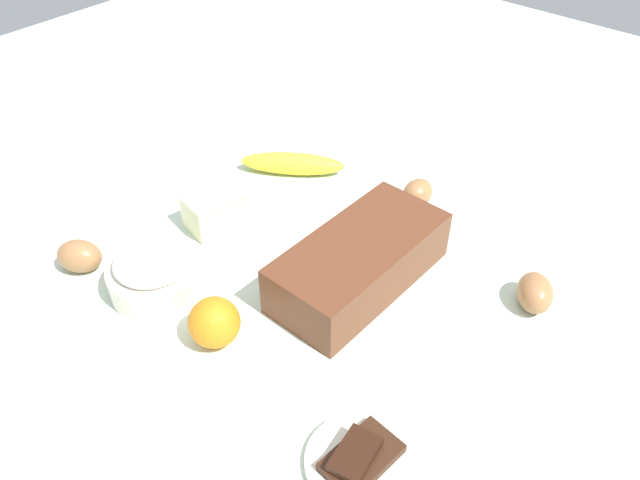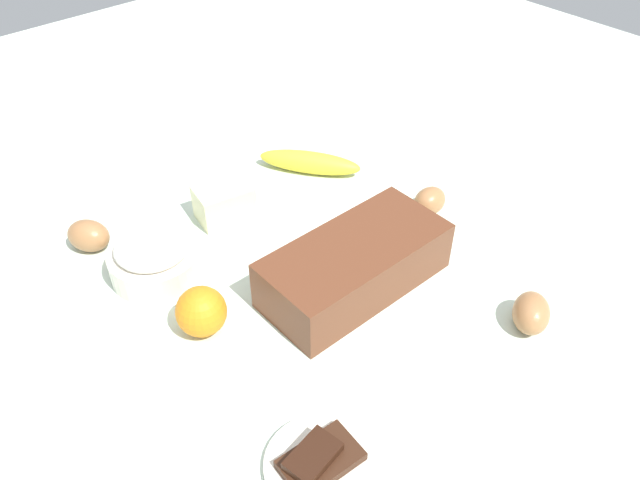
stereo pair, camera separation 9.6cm
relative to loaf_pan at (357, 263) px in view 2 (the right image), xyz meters
The scene contains 10 objects.
ground_plane 0.09m from the loaf_pan, 86.95° to the right, with size 2.40×2.40×0.02m, color silver.
loaf_pan is the anchor object (origin of this frame).
flour_bowl 0.30m from the loaf_pan, 46.00° to the right, with size 0.14×0.14×0.07m.
banana 0.31m from the loaf_pan, 118.03° to the right, with size 0.19×0.04×0.04m, color yellow.
orange_fruit 0.23m from the loaf_pan, 18.66° to the right, with size 0.07×0.07×0.07m, color orange.
butter_block 0.27m from the loaf_pan, 78.93° to the right, with size 0.09×0.06×0.06m, color #F4EDB2.
egg_near_butter 0.25m from the loaf_pan, 118.95° to the left, with size 0.05×0.05×0.07m, color #A66F43.
egg_beside_bowl 0.43m from the loaf_pan, 52.82° to the right, with size 0.05×0.05×0.07m, color #A16C41.
egg_loose 0.22m from the loaf_pan, 168.62° to the right, with size 0.05×0.05×0.06m, color #A67044.
chocolate_plate 0.30m from the loaf_pan, 38.04° to the left, with size 0.13×0.13×0.03m.
Camera 2 is at (0.48, 0.54, 0.66)m, focal length 35.38 mm.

